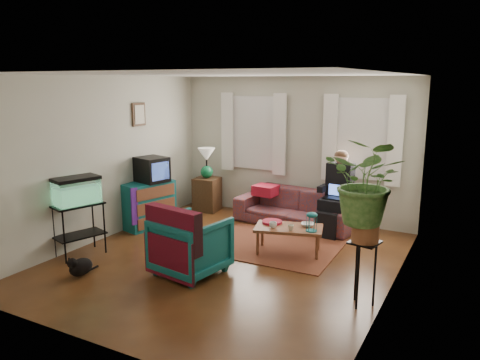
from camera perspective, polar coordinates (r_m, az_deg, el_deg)
The scene contains 31 objects.
floor at distance 6.80m, azimuth -1.62°, elevation -9.73°, with size 4.50×5.00×0.01m, color #4F2B14.
ceiling at distance 6.32m, azimuth -1.76°, elevation 12.75°, with size 4.50×5.00×0.01m, color white.
wall_back at distance 8.66m, azimuth 6.59°, elevation 3.84°, with size 4.50×0.01×2.60m, color silver.
wall_front at distance 4.50m, azimuth -17.77°, elevation -4.26°, with size 4.50×0.01×2.60m, color silver.
wall_left at distance 7.79m, azimuth -16.21°, elevation 2.52°, with size 0.01×5.00×2.60m, color silver.
wall_right at distance 5.68m, azimuth 18.41°, elevation -0.99°, with size 0.01×5.00×2.60m, color silver.
window_left at distance 8.94m, azimuth 1.79°, elevation 5.77°, with size 1.08×0.04×1.38m, color white.
window_right at distance 8.24m, azimuth 14.71°, elevation 4.86°, with size 1.08×0.04×1.38m, color white.
curtains_left at distance 8.87m, azimuth 1.56°, elevation 5.73°, with size 1.36×0.06×1.50m, color white.
curtains_right at distance 8.16m, azimuth 14.58°, elevation 4.80°, with size 1.36×0.06×1.50m, color white.
picture_frame at distance 8.32m, azimuth -12.19°, elevation 7.82°, with size 0.04×0.32×0.40m, color #3D2616.
area_rug at distance 7.35m, azimuth 3.96°, elevation -7.99°, with size 2.00×1.60×0.01m, color maroon.
sofa at distance 8.34m, azimuth 6.79°, elevation -2.68°, with size 2.13×0.84×0.83m, color brown.
seated_person at distance 7.99m, azimuth 11.76°, elevation -1.89°, with size 0.53×0.65×1.27m, color black, non-canonical shape.
side_table at distance 9.24m, azimuth -4.03°, elevation -1.74°, with size 0.45×0.45×0.66m, color #412F18.
table_lamp at distance 9.11m, azimuth -4.09°, elevation 1.99°, with size 0.34×0.34×0.60m, color white, non-canonical shape.
dresser at distance 8.33m, azimuth -11.10°, elevation -2.95°, with size 0.45×0.89×0.80m, color #136774.
crt_tv at distance 8.23m, azimuth -10.69°, elevation 1.29°, with size 0.49×0.45×0.43m, color black.
aquarium_stand at distance 7.25m, azimuth -18.99°, elevation -5.75°, with size 0.39×0.70×0.78m, color black.
aquarium at distance 7.10m, azimuth -19.31°, elevation -1.18°, with size 0.35×0.63×0.41m, color #7FD899.
black_cat at distance 6.57m, azimuth -18.84°, elevation -9.80°, with size 0.23×0.35×0.30m, color black.
armchair at distance 6.26m, azimuth -6.02°, elevation -7.55°, with size 0.83×0.78×0.86m, color #105461.
serape_throw at distance 5.98m, azimuth -8.25°, elevation -6.75°, with size 0.86×0.20×0.71m, color #9E0A0A.
coffee_table at distance 7.03m, azimuth 5.93°, elevation -7.27°, with size 0.98×0.54×0.41m, color brown.
cup_a at distance 6.90m, azimuth 4.04°, elevation -5.47°, with size 0.11×0.11×0.09m, color white.
cup_b at distance 6.80m, azimuth 6.20°, elevation -5.78°, with size 0.09×0.09×0.08m, color beige.
bowl at distance 7.03m, azimuth 8.23°, elevation -5.40°, with size 0.19×0.19×0.05m, color white.
snack_tray at distance 7.12m, azimuth 3.94°, elevation -5.12°, with size 0.30×0.30×0.04m, color #B21414.
birdcage at distance 6.77m, azimuth 8.73°, elevation -5.03°, with size 0.16×0.16×0.29m, color #115B6B, non-canonical shape.
plant_stand at distance 5.56m, azimuth 14.75°, elevation -10.97°, with size 0.32×0.32×0.76m, color black.
potted_plant at distance 5.28m, azimuth 15.27°, elevation -1.83°, with size 0.87×0.75×0.97m, color #599947.
Camera 1 is at (3.15, -5.48, 2.51)m, focal length 35.00 mm.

